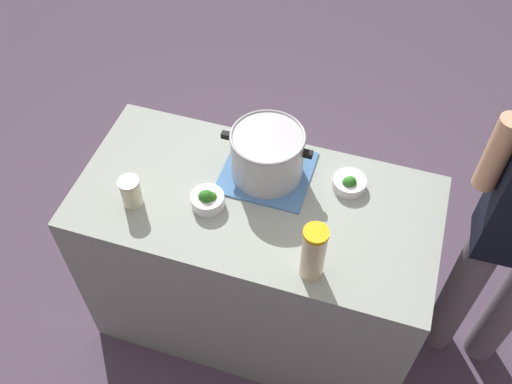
# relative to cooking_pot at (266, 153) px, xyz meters

# --- Properties ---
(ground_plane) EXTENTS (8.00, 8.00, 0.00)m
(ground_plane) POSITION_rel_cooking_pot_xyz_m (0.00, -0.14, -1.02)
(ground_plane) COLOR #514154
(counter_slab) EXTENTS (1.39, 0.68, 0.91)m
(counter_slab) POSITION_rel_cooking_pot_xyz_m (0.00, -0.14, -0.57)
(counter_slab) COLOR #929C91
(counter_slab) RESTS_ON ground_plane
(dish_cloth) EXTENTS (0.34, 0.32, 0.01)m
(dish_cloth) POSITION_rel_cooking_pot_xyz_m (0.00, -0.00, -0.11)
(dish_cloth) COLOR teal
(dish_cloth) RESTS_ON counter_slab
(cooking_pot) EXTENTS (0.35, 0.28, 0.20)m
(cooking_pot) POSITION_rel_cooking_pot_xyz_m (0.00, 0.00, 0.00)
(cooking_pot) COLOR #B7B7BC
(cooking_pot) RESTS_ON dish_cloth
(lemonade_pitcher) EXTENTS (0.08, 0.08, 0.24)m
(lemonade_pitcher) POSITION_rel_cooking_pot_xyz_m (0.28, -0.38, 0.01)
(lemonade_pitcher) COLOR beige
(lemonade_pitcher) RESTS_ON counter_slab
(mason_jar) EXTENTS (0.08, 0.08, 0.12)m
(mason_jar) POSITION_rel_cooking_pot_xyz_m (-0.43, -0.29, -0.05)
(mason_jar) COLOR beige
(mason_jar) RESTS_ON counter_slab
(broccoli_bowl_front) EXTENTS (0.12, 0.12, 0.08)m
(broccoli_bowl_front) POSITION_rel_cooking_pot_xyz_m (-0.16, -0.22, -0.08)
(broccoli_bowl_front) COLOR silver
(broccoli_bowl_front) RESTS_ON counter_slab
(broccoli_bowl_center) EXTENTS (0.13, 0.13, 0.07)m
(broccoli_bowl_center) POSITION_rel_cooking_pot_xyz_m (0.32, 0.03, -0.09)
(broccoli_bowl_center) COLOR silver
(broccoli_bowl_center) RESTS_ON counter_slab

